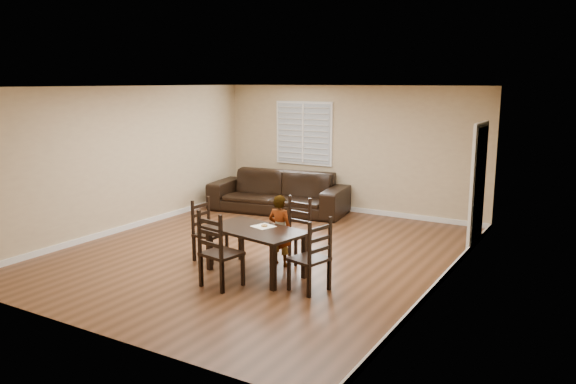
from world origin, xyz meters
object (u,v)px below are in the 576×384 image
object	(u,v)px
chair_near	(297,231)
chair_far	(215,254)
chair_left	(205,232)
child	(280,230)
dining_table	(256,235)
chair_right	(316,259)
sofa	(278,192)
donut	(264,225)

from	to	relation	value
chair_near	chair_far	xyz separation A→B (m)	(-0.31, -1.71, 0.04)
chair_left	child	distance (m)	1.25
child	dining_table	bearing A→B (deg)	81.28
chair_right	sofa	size ratio (longest dim) A/B	0.35
chair_left	sofa	bearing A→B (deg)	13.30
dining_table	donut	size ratio (longest dim) A/B	16.48
donut	sofa	size ratio (longest dim) A/B	0.03
chair_near	donut	world-z (taller)	chair_near
sofa	donut	bearing A→B (deg)	-69.52
dining_table	donut	bearing A→B (deg)	83.66
chair_near	chair_left	size ratio (longest dim) A/B	1.03
chair_left	sofa	xyz separation A→B (m)	(-0.71, 3.40, -0.01)
dining_table	child	world-z (taller)	child
dining_table	chair_far	distance (m)	0.80
dining_table	sofa	world-z (taller)	sofa
chair_near	sofa	size ratio (longest dim) A/B	0.34
dining_table	chair_near	distance (m)	0.95
chair_near	sofa	xyz separation A→B (m)	(-1.98, 2.67, -0.02)
chair_near	child	size ratio (longest dim) A/B	0.90
chair_far	child	world-z (taller)	child
chair_far	child	size ratio (longest dim) A/B	0.98
chair_right	donut	size ratio (longest dim) A/B	10.61
dining_table	chair_right	xyz separation A→B (m)	(1.10, -0.22, -0.13)
chair_far	sofa	size ratio (longest dim) A/B	0.37
sofa	chair_near	bearing A→B (deg)	-61.37
chair_near	child	distance (m)	0.42
chair_left	sofa	distance (m)	3.48
donut	chair_near	bearing A→B (deg)	81.22
child	sofa	distance (m)	3.62
dining_table	chair_left	size ratio (longest dim) A/B	1.63
dining_table	sofa	bearing A→B (deg)	127.61
child	chair_right	bearing A→B (deg)	145.77
chair_far	chair_near	bearing A→B (deg)	-90.85
dining_table	sofa	xyz separation A→B (m)	(-1.82, 3.59, -0.16)
dining_table	chair_left	distance (m)	1.13
chair_right	sofa	bearing A→B (deg)	-127.67
chair_left	child	world-z (taller)	child
donut	sofa	distance (m)	3.92
chair_far	chair_right	bearing A→B (deg)	-146.22
chair_far	chair_left	distance (m)	1.37
dining_table	chair_left	world-z (taller)	chair_left
chair_near	donut	bearing A→B (deg)	-92.31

